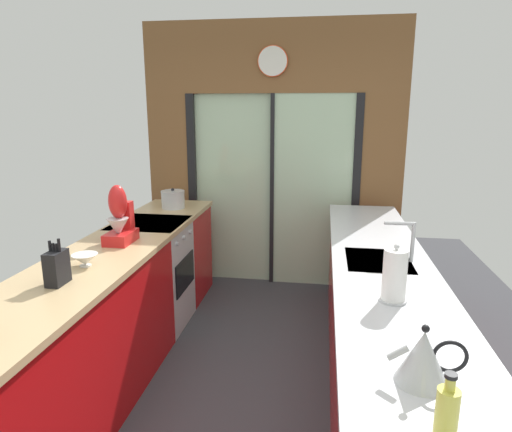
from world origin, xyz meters
name	(u,v)px	position (x,y,z in m)	size (l,w,h in m)	color
ground_plane	(243,374)	(0.00, 0.60, -0.01)	(5.04, 7.60, 0.02)	#38383D
back_wall_unit	(273,141)	(0.00, 2.40, 1.53)	(2.64, 0.12, 2.70)	brown
left_counter_run	(86,336)	(-0.91, 0.13, 0.47)	(0.62, 3.80, 0.92)	#AD0C0F
right_counter_run	(382,345)	(0.91, 0.30, 0.46)	(0.62, 3.80, 0.92)	#AD0C0F
sink_faucet	(408,235)	(1.06, 0.55, 1.09)	(0.19, 0.02, 0.26)	#B7BABC
oven_range	(152,274)	(-0.91, 1.25, 0.46)	(0.60, 0.60, 0.92)	#B7BABC
mixing_bowl_far	(85,260)	(-0.89, 0.17, 0.96)	(0.16, 0.16, 0.08)	silver
knife_block	(57,267)	(-0.89, -0.12, 1.02)	(0.08, 0.14, 0.26)	black
stand_mixer	(120,221)	(-0.89, 0.67, 1.08)	(0.17, 0.27, 0.42)	red
stock_pot	(173,199)	(-0.89, 1.82, 1.00)	(0.22, 0.22, 0.19)	#B7BABC
kettle	(424,357)	(0.89, -0.77, 1.02)	(0.27, 0.19, 0.22)	#B7BABC
soap_bottle	(446,417)	(0.89, -1.09, 1.02)	(0.06, 0.06, 0.23)	#D1CC4C
paper_towel_roll	(395,276)	(0.89, -0.08, 1.05)	(0.14, 0.14, 0.30)	#B7BABC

